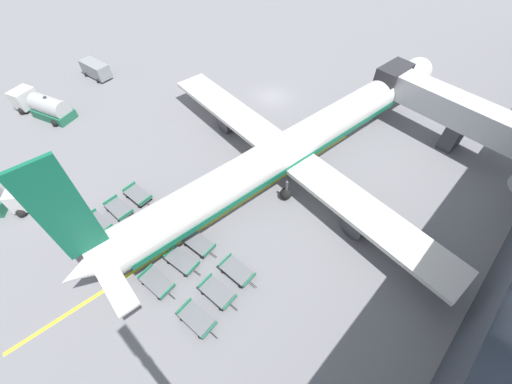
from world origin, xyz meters
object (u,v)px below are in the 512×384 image
fuel_tanker_primary (45,106)px  baggage_dolly_row_near_col_b (127,251)px  airplane (296,145)px  baggage_dolly_row_mid_b_col_d (237,271)px  baggage_dolly_row_mid_b_col_a (138,195)px  baggage_dolly_row_mid_a_col_a (119,209)px  baggage_dolly_row_near_col_c (157,283)px  baggage_dolly_row_mid_b_col_c (199,243)px  baggage_dolly_row_near_col_a (98,224)px  service_van (96,69)px  baggage_dolly_row_near_col_d (197,319)px  baggage_dolly_row_mid_b_col_b (166,217)px  baggage_dolly_row_mid_a_col_b (147,233)px  baggage_dolly_row_mid_a_col_d (218,293)px  baggage_dolly_row_mid_a_col_c (182,261)px

fuel_tanker_primary → baggage_dolly_row_near_col_b: size_ratio=2.39×
airplane → baggage_dolly_row_mid_b_col_d: airplane is taller
baggage_dolly_row_near_col_b → baggage_dolly_row_mid_b_col_a: bearing=139.6°
fuel_tanker_primary → baggage_dolly_row_mid_a_col_a: size_ratio=2.41×
baggage_dolly_row_near_col_c → baggage_dolly_row_mid_a_col_a: size_ratio=1.01×
baggage_dolly_row_mid_a_col_a → baggage_dolly_row_mid_b_col_d: bearing=15.0°
baggage_dolly_row_near_col_c → baggage_dolly_row_mid_b_col_c: (-0.39, 4.57, 0.00)m
baggage_dolly_row_near_col_a → baggage_dolly_row_mid_b_col_d: 13.64m
baggage_dolly_row_near_col_a → baggage_dolly_row_mid_a_col_a: same height
baggage_dolly_row_mid_b_col_a → baggage_dolly_row_near_col_c: bearing=-23.6°
baggage_dolly_row_near_col_b → service_van: bearing=156.6°
baggage_dolly_row_near_col_c → baggage_dolly_row_near_col_d: size_ratio=1.00×
baggage_dolly_row_near_col_c → baggage_dolly_row_mid_b_col_b: same height
baggage_dolly_row_near_col_c → baggage_dolly_row_mid_a_col_b: (-4.58, 2.05, 0.00)m
baggage_dolly_row_mid_a_col_d → fuel_tanker_primary: bearing=178.7°
baggage_dolly_row_near_col_c → baggage_dolly_row_mid_b_col_d: size_ratio=1.01×
baggage_dolly_row_mid_a_col_a → baggage_dolly_row_mid_b_col_b: (3.88, 2.56, 0.00)m
baggage_dolly_row_mid_a_col_b → baggage_dolly_row_mid_a_col_c: same height
service_van → baggage_dolly_row_mid_a_col_d: (37.19, -9.64, -0.68)m
baggage_dolly_row_mid_b_col_a → baggage_dolly_row_mid_b_col_d: size_ratio=1.00×
baggage_dolly_row_mid_a_col_c → service_van: bearing=163.3°
baggage_dolly_row_mid_a_col_b → baggage_dolly_row_mid_b_col_b: (-0.25, 2.22, 0.00)m
service_van → baggage_dolly_row_mid_b_col_c: 33.66m
airplane → baggage_dolly_row_mid_a_col_a: 18.16m
baggage_dolly_row_mid_a_col_c → baggage_dolly_row_mid_b_col_a: size_ratio=1.01×
baggage_dolly_row_near_col_c → baggage_dolly_row_mid_a_col_d: same height
service_van → baggage_dolly_row_near_col_b: 31.52m
fuel_tanker_primary → baggage_dolly_row_near_col_a: 20.77m
baggage_dolly_row_mid_b_col_b → service_van: bearing=163.9°
service_van → baggage_dolly_row_mid_a_col_a: 26.67m
baggage_dolly_row_mid_b_col_a → baggage_dolly_row_mid_a_col_a: bearing=-84.9°
fuel_tanker_primary → baggage_dolly_row_near_col_a: bearing=-11.2°
airplane → baggage_dolly_row_mid_a_col_a: airplane is taller
airplane → baggage_dolly_row_mid_b_col_a: bearing=-119.9°
fuel_tanker_primary → baggage_dolly_row_mid_a_col_b: size_ratio=2.40×
baggage_dolly_row_mid_a_col_b → baggage_dolly_row_mid_b_col_c: 4.88m
baggage_dolly_row_mid_a_col_b → baggage_dolly_row_mid_b_col_d: same height
airplane → baggage_dolly_row_mid_a_col_b: bearing=-103.3°
fuel_tanker_primary → baggage_dolly_row_mid_a_col_b: fuel_tanker_primary is taller
baggage_dolly_row_near_col_d → baggage_dolly_row_mid_a_col_d: bearing=100.0°
fuel_tanker_primary → baggage_dolly_row_mid_b_col_d: bearing=2.6°
baggage_dolly_row_near_col_a → baggage_dolly_row_mid_b_col_a: size_ratio=1.00×
baggage_dolly_row_mid_a_col_b → baggage_dolly_row_mid_a_col_d: size_ratio=1.00×
baggage_dolly_row_near_col_c → baggage_dolly_row_mid_a_col_d: (4.07, 2.78, 0.00)m
service_van → baggage_dolly_row_mid_b_col_a: (24.21, -8.53, -0.68)m
baggage_dolly_row_mid_a_col_a → baggage_dolly_row_mid_b_col_a: same height
baggage_dolly_row_mid_b_col_b → baggage_dolly_row_mid_b_col_a: bearing=-174.8°
airplane → baggage_dolly_row_mid_a_col_b: airplane is taller
baggage_dolly_row_mid_b_col_b → baggage_dolly_row_near_col_b: bearing=-81.9°
fuel_tanker_primary → baggage_dolly_row_mid_a_col_c: size_ratio=2.38×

